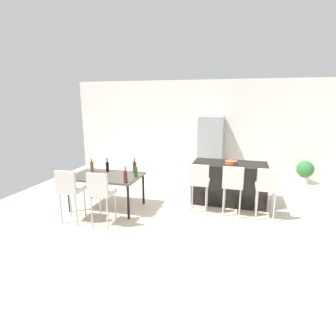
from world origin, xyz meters
TOP-DOWN VIEW (x-y plane):
  - ground_plane at (0.00, 0.00)m, footprint 10.00×10.00m
  - back_wall at (0.00, 3.08)m, footprint 10.00×0.12m
  - kitchen_island at (0.21, 0.64)m, footprint 1.64×0.83m
  - bar_chair_left at (-0.35, -0.16)m, footprint 0.42×0.42m
  - bar_chair_middle at (0.32, -0.16)m, footprint 0.41×0.41m
  - bar_chair_right at (0.96, -0.16)m, footprint 0.41×0.41m
  - dining_table at (-2.30, -0.44)m, footprint 1.46×0.97m
  - dining_chair_near at (-2.63, -1.28)m, footprint 0.42×0.42m
  - dining_chair_far at (-1.97, -1.28)m, footprint 0.40×0.40m
  - wine_bottle_right at (-1.68, -0.84)m, footprint 0.08×0.08m
  - wine_bottle_far at (-1.63, -0.41)m, footprint 0.07×0.07m
  - wine_bottle_left at (-2.74, -0.27)m, footprint 0.08×0.08m
  - wine_bottle_inner at (-1.80, -0.09)m, footprint 0.08×0.08m
  - wine_bottle_middle at (-2.43, -0.15)m, footprint 0.07×0.07m
  - wine_glass_near at (-2.95, -0.04)m, footprint 0.07×0.07m
  - wine_glass_end at (-1.98, -0.06)m, footprint 0.07×0.07m
  - refrigerator at (-0.46, 2.64)m, footprint 0.72×0.68m
  - fruit_bowl at (0.24, 0.56)m, footprint 0.26×0.26m
  - potted_plant at (2.20, 2.63)m, footprint 0.46×0.46m

SIDE VIEW (x-z plane):
  - ground_plane at x=0.00m, z-range 0.00..0.00m
  - potted_plant at x=2.20m, z-range 0.06..0.72m
  - kitchen_island at x=0.21m, z-range 0.00..0.92m
  - dining_table at x=-2.30m, z-range 0.31..1.05m
  - bar_chair_left at x=-0.35m, z-range 0.17..1.22m
  - bar_chair_middle at x=0.32m, z-range 0.17..1.22m
  - bar_chair_right at x=0.96m, z-range 0.17..1.22m
  - dining_chair_near at x=-2.63m, z-range 0.17..1.22m
  - dining_chair_far at x=-1.97m, z-range 0.17..1.22m
  - wine_bottle_middle at x=-2.43m, z-range 0.70..1.01m
  - wine_bottle_far at x=-1.63m, z-range 0.70..1.00m
  - wine_bottle_left at x=-2.74m, z-range 0.71..1.01m
  - wine_glass_near at x=-2.95m, z-range 0.78..0.95m
  - wine_glass_end at x=-1.98m, z-range 0.78..0.95m
  - wine_bottle_right at x=-1.68m, z-range 0.70..1.03m
  - wine_bottle_inner at x=-1.80m, z-range 0.71..1.03m
  - refrigerator at x=-0.46m, z-range 0.00..1.84m
  - fruit_bowl at x=0.24m, z-range 0.92..0.99m
  - back_wall at x=0.00m, z-range 0.00..2.90m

